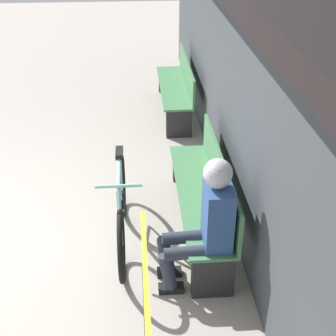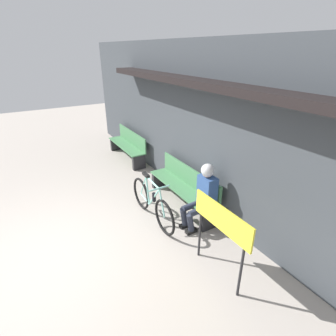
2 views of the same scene
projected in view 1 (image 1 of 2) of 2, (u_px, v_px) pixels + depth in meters
The scene contains 6 objects.
storefront_wall at pixel (256, 80), 3.78m from camera, with size 12.00×0.56×3.20m.
park_bench_near at pixel (205, 194), 4.62m from camera, with size 1.97×0.42×0.83m.
bicycle at pixel (122, 210), 4.45m from camera, with size 1.62×0.40×0.89m.
person_seated at pixel (207, 217), 3.80m from camera, with size 0.34×0.61×1.23m.
park_bench_far at pixel (177, 88), 7.17m from camera, with size 1.85×0.42×0.83m.
signboard at pixel (146, 302), 2.76m from camera, with size 1.09×0.04×1.16m.
Camera 1 is at (3.56, 1.91, 2.97)m, focal length 50.00 mm.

